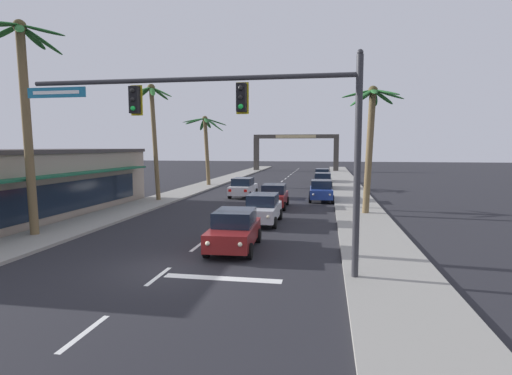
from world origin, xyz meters
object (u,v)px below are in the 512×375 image
object	(u,v)px
traffic_signal_mast	(246,119)
palm_left_second	(153,120)
sedan_parked_nearest_kerb	(323,181)
town_gateway_arch	(296,147)
palm_right_second	(371,126)
storefront_strip_left	(11,185)
sedan_parked_mid_kerb	(321,190)
sedan_third_in_queue	(263,208)
palm_left_nearest	(25,93)
sedan_parked_far_kerb	(322,175)
sedan_fifth_in_queue	(274,196)
sedan_oncoming_far	(243,187)
sedan_lead_at_stop_bar	(234,230)
palm_left_third	(206,136)

from	to	relation	value
traffic_signal_mast	palm_left_second	size ratio (longest dim) A/B	1.27
sedan_parked_nearest_kerb	town_gateway_arch	world-z (taller)	town_gateway_arch
palm_right_second	storefront_strip_left	size ratio (longest dim) A/B	0.38
storefront_strip_left	town_gateway_arch	distance (m)	54.10
sedan_parked_mid_kerb	town_gateway_arch	bearing A→B (deg)	97.23
sedan_third_in_queue	palm_left_nearest	distance (m)	13.31
sedan_parked_far_kerb	town_gateway_arch	world-z (taller)	town_gateway_arch
traffic_signal_mast	palm_right_second	size ratio (longest dim) A/B	1.44
palm_left_nearest	town_gateway_arch	world-z (taller)	palm_left_nearest
sedan_third_in_queue	sedan_fifth_in_queue	bearing A→B (deg)	91.28
traffic_signal_mast	town_gateway_arch	distance (m)	60.69
palm_left_second	storefront_strip_left	bearing A→B (deg)	-119.51
sedan_third_in_queue	sedan_parked_far_kerb	distance (m)	28.15
sedan_oncoming_far	sedan_parked_far_kerb	bearing A→B (deg)	67.59
sedan_parked_nearest_kerb	town_gateway_arch	xyz separation A→B (m)	(-5.21, 31.26, 3.45)
sedan_third_in_queue	sedan_parked_far_kerb	xyz separation A→B (m)	(3.07, 27.99, 0.00)
sedan_parked_far_kerb	palm_left_second	distance (m)	24.67
palm_left_nearest	sedan_parked_mid_kerb	bearing A→B (deg)	49.31
sedan_fifth_in_queue	sedan_parked_far_kerb	distance (m)	22.09
sedan_oncoming_far	traffic_signal_mast	bearing A→B (deg)	-78.12
sedan_lead_at_stop_bar	sedan_oncoming_far	size ratio (longest dim) A/B	1.01
traffic_signal_mast	sedan_lead_at_stop_bar	xyz separation A→B (m)	(-1.17, 3.36, -4.44)
sedan_parked_nearest_kerb	town_gateway_arch	size ratio (longest dim) A/B	0.29
sedan_oncoming_far	town_gateway_arch	world-z (taller)	town_gateway_arch
palm_left_third	palm_right_second	distance (m)	23.40
traffic_signal_mast	palm_right_second	bearing A→B (deg)	68.24
sedan_parked_nearest_kerb	sedan_fifth_in_queue	bearing A→B (deg)	-103.74
palm_left_second	sedan_third_in_queue	bearing A→B (deg)	-38.03
storefront_strip_left	sedan_parked_nearest_kerb	bearing A→B (deg)	48.99
palm_left_second	palm_right_second	xyz separation A→B (m)	(16.30, -3.84, -0.80)
traffic_signal_mast	palm_left_nearest	world-z (taller)	palm_left_nearest
sedan_parked_far_kerb	palm_right_second	distance (m)	24.68
sedan_parked_far_kerb	sedan_parked_mid_kerb	bearing A→B (deg)	-89.66
sedan_parked_nearest_kerb	palm_left_nearest	world-z (taller)	palm_left_nearest
sedan_lead_at_stop_bar	storefront_strip_left	xyz separation A→B (m)	(-14.92, 4.83, 1.26)
sedan_lead_at_stop_bar	sedan_third_in_queue	xyz separation A→B (m)	(0.26, 6.13, 0.00)
sedan_parked_mid_kerb	town_gateway_arch	size ratio (longest dim) A/B	0.29
palm_left_third	palm_right_second	bearing A→B (deg)	-46.85
town_gateway_arch	sedan_parked_mid_kerb	bearing A→B (deg)	-82.77
sedan_parked_mid_kerb	palm_left_third	distance (m)	17.32
traffic_signal_mast	palm_right_second	distance (m)	14.52
sedan_third_in_queue	town_gateway_arch	xyz separation A→B (m)	(-1.99, 51.12, 3.45)
traffic_signal_mast	palm_left_second	bearing A→B (deg)	122.23
sedan_parked_far_kerb	palm_left_second	xyz separation A→B (m)	(-13.08, -20.15, 5.61)
palm_left_nearest	palm_right_second	world-z (taller)	palm_left_nearest
sedan_lead_at_stop_bar	town_gateway_arch	bearing A→B (deg)	91.72
sedan_fifth_in_queue	sedan_oncoming_far	bearing A→B (deg)	121.02
traffic_signal_mast	sedan_third_in_queue	distance (m)	10.52
palm_left_third	sedan_fifth_in_queue	bearing A→B (deg)	-57.32
storefront_strip_left	town_gateway_arch	world-z (taller)	town_gateway_arch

